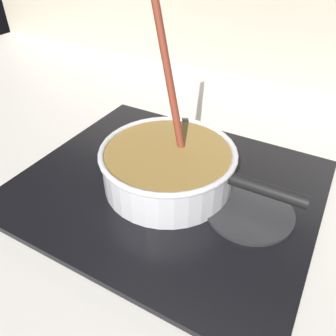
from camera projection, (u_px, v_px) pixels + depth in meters
The scene contains 5 objects.
ground at pixel (127, 254), 0.56m from camera, with size 2.40×1.60×0.04m, color beige.
hob_plate at pixel (168, 186), 0.66m from camera, with size 0.56×0.48×0.01m, color black.
burner_ring at pixel (168, 182), 0.65m from camera, with size 0.18×0.18×0.01m, color #592D0C.
spare_burner at pixel (249, 211), 0.59m from camera, with size 0.16×0.16×0.01m, color #262628.
cooking_pan at pixel (169, 166), 0.63m from camera, with size 0.38×0.25×0.34m.
Camera 1 is at (0.24, -0.28, 0.43)m, focal length 35.85 mm.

